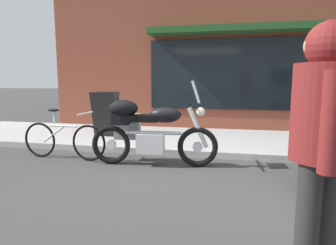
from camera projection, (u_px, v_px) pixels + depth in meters
name	position (u px, v px, depth m)	size (l,w,h in m)	color
ground_plane	(156.00, 177.00, 4.34)	(80.00, 80.00, 0.00)	#373737
touring_motorcycle	(146.00, 129.00, 4.91)	(2.11, 0.62, 1.41)	black
parked_bicycle	(63.00, 139.00, 5.31)	(1.65, 0.48, 0.91)	black
pedestrian_walking	(323.00, 132.00, 1.75)	(0.43, 0.55, 1.75)	#272727
sandwich_board_sign	(105.00, 114.00, 6.80)	(0.55, 0.43, 1.02)	black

